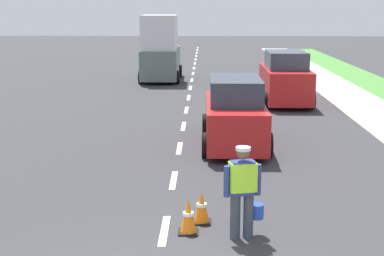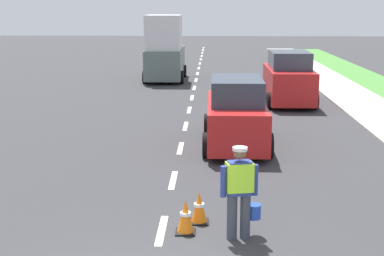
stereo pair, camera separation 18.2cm
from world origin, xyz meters
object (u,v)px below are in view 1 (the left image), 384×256
road_worker (244,188)px  traffic_cone_far (202,207)px  delivery_truck (161,51)px  traffic_cone_near (188,216)px  car_parked_far (285,79)px  car_outgoing_ahead (235,114)px

road_worker → traffic_cone_far: 1.19m
traffic_cone_far → delivery_truck: bearing=96.6°
traffic_cone_near → car_parked_far: size_ratio=0.15×
traffic_cone_far → delivery_truck: delivery_truck is taller
car_parked_far → delivery_truck: bearing=129.1°
car_parked_far → car_outgoing_ahead: car_parked_far is taller
traffic_cone_near → traffic_cone_far: (0.24, 0.50, -0.01)m
traffic_cone_far → car_parked_far: size_ratio=0.14×
road_worker → traffic_cone_far: (-0.73, 0.70, -0.63)m
traffic_cone_far → car_outgoing_ahead: size_ratio=0.14×
traffic_cone_near → traffic_cone_far: bearing=64.6°
car_parked_far → car_outgoing_ahead: (-2.48, -7.30, -0.08)m
traffic_cone_far → car_outgoing_ahead: car_outgoing_ahead is taller
car_outgoing_ahead → traffic_cone_near: bearing=-100.1°
road_worker → car_outgoing_ahead: car_outgoing_ahead is taller
traffic_cone_near → delivery_truck: (-2.13, 20.89, 1.29)m
delivery_truck → car_parked_far: 9.17m
traffic_cone_near → traffic_cone_far: 0.55m
traffic_cone_far → car_parked_far: (3.40, 13.29, 0.71)m
traffic_cone_near → delivery_truck: 21.04m
traffic_cone_near → car_outgoing_ahead: bearing=79.9°
car_parked_far → traffic_cone_far: bearing=-104.4°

